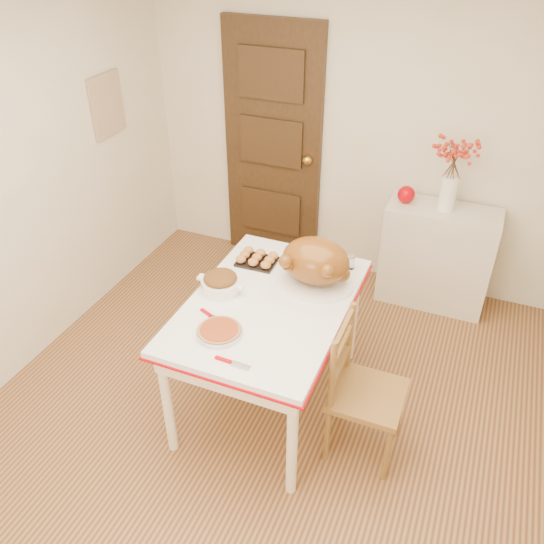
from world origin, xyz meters
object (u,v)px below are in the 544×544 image
at_px(pumpkin_pie, 219,331).
at_px(kitchen_table, 269,353).
at_px(chair_oak, 368,392).
at_px(turkey_platter, 316,263).
at_px(sideboard, 436,256).

bearing_deg(pumpkin_pie, kitchen_table, 70.39).
relative_size(kitchen_table, pumpkin_pie, 5.44).
xyz_separation_m(chair_oak, pumpkin_pie, (-0.81, -0.23, 0.37)).
bearing_deg(turkey_platter, sideboard, 68.62).
distance_m(sideboard, chair_oak, 1.68).
height_order(sideboard, turkey_platter, turkey_platter).
relative_size(turkey_platter, pumpkin_pie, 1.96).
bearing_deg(chair_oak, sideboard, -4.55).
relative_size(chair_oak, pumpkin_pie, 3.71).
distance_m(kitchen_table, chair_oak, 0.69).
distance_m(sideboard, kitchen_table, 1.73).
bearing_deg(pumpkin_pie, turkey_platter, 63.44).
bearing_deg(chair_oak, pumpkin_pie, 105.72).
height_order(sideboard, pumpkin_pie, pumpkin_pie).
relative_size(sideboard, chair_oak, 0.91).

